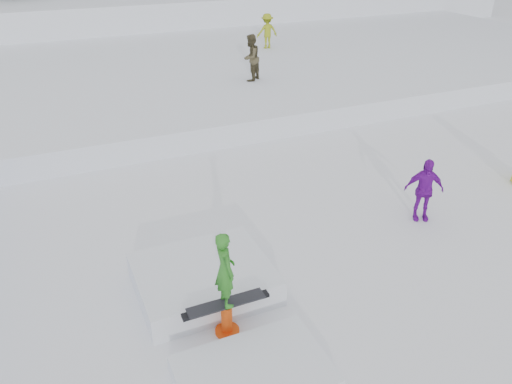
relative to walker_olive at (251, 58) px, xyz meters
name	(u,v)px	position (x,y,z in m)	size (l,w,h in m)	color
ground	(273,287)	(-4.44, -11.49, -1.72)	(120.00, 120.00, 0.00)	white
snow_berm	(83,12)	(-4.44, 18.51, -0.52)	(60.00, 14.00, 2.40)	white
snow_midrise	(123,75)	(-4.44, 4.51, -1.32)	(50.00, 18.00, 0.80)	white
walker_olive	(251,58)	(0.00, 0.00, 0.00)	(0.90, 0.70, 1.85)	#453E27
walker_ygreen	(267,31)	(3.15, 5.23, -0.07)	(1.11, 0.64, 1.71)	#8F9D16
spectator_purple	(424,190)	(0.06, -10.53, -0.92)	(0.95, 0.39, 1.61)	#7B10A4
jib_rail_feature	(216,299)	(-5.74, -11.72, -1.42)	(2.60, 4.40, 2.11)	white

